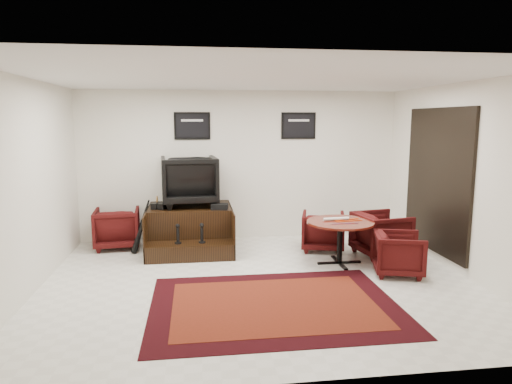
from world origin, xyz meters
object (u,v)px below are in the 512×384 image
(meeting_table, at_px, (340,227))
(table_chair_back, at_px, (323,229))
(armchair_side, at_px, (117,226))
(table_chair_corner, at_px, (399,252))
(table_chair_window, at_px, (381,232))
(shine_podium, at_px, (190,229))
(shine_chair, at_px, (189,178))

(meeting_table, xyz_separation_m, table_chair_back, (-0.05, 0.80, -0.23))
(armchair_side, height_order, table_chair_corner, armchair_side)
(meeting_table, bearing_deg, table_chair_window, 22.83)
(armchair_side, distance_m, table_chair_corner, 4.80)
(armchair_side, bearing_deg, shine_podium, 165.57)
(shine_chair, relative_size, table_chair_window, 1.22)
(armchair_side, bearing_deg, table_chair_back, 165.46)
(armchair_side, relative_size, table_chair_corner, 1.13)
(shine_chair, height_order, table_chair_corner, shine_chair)
(table_chair_back, relative_size, table_chair_corner, 1.07)
(meeting_table, bearing_deg, table_chair_corner, -41.15)
(shine_chair, distance_m, meeting_table, 2.78)
(shine_podium, bearing_deg, table_chair_window, -14.96)
(shine_chair, bearing_deg, table_chair_back, 162.01)
(shine_podium, xyz_separation_m, shine_chair, (0.00, 0.15, 0.89))
(table_chair_corner, bearing_deg, shine_podium, 74.67)
(table_chair_back, height_order, table_chair_corner, table_chair_back)
(shine_podium, xyz_separation_m, table_chair_back, (2.30, -0.40, 0.02))
(shine_podium, relative_size, meeting_table, 1.43)
(meeting_table, bearing_deg, shine_chair, 150.11)
(shine_chair, xyz_separation_m, meeting_table, (2.35, -1.35, -0.64))
(shine_chair, height_order, table_chair_window, shine_chair)
(meeting_table, distance_m, table_chair_window, 0.93)
(armchair_side, xyz_separation_m, table_chair_window, (4.47, -1.07, 0.01))
(table_chair_corner, bearing_deg, table_chair_window, 7.61)
(armchair_side, xyz_separation_m, table_chair_back, (3.60, -0.63, -0.02))
(shine_podium, bearing_deg, shine_chair, 90.00)
(shine_podium, distance_m, meeting_table, 2.65)
(shine_chair, distance_m, table_chair_back, 2.52)
(table_chair_window, bearing_deg, meeting_table, 103.34)
(shine_chair, xyz_separation_m, table_chair_corner, (3.05, -1.96, -0.90))
(shine_podium, bearing_deg, table_chair_back, -9.96)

